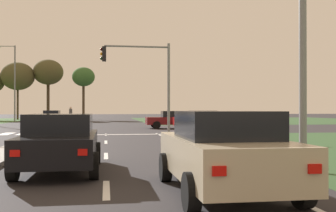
{
  "coord_description": "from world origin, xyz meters",
  "views": [
    {
      "loc": [
        3.49,
        -3.36,
        1.63
      ],
      "look_at": [
        8.94,
        32.53,
        1.9
      ],
      "focal_mm": 43.9,
      "sensor_mm": 36.0,
      "label": 1
    }
  ],
  "objects_px": {
    "car_red_near": "(201,120)",
    "traffic_signal_near_right": "(145,72)",
    "pedestrian_at_median": "(71,113)",
    "car_blue_seventh": "(52,117)",
    "treeline_third": "(18,76)",
    "treeline_fifth": "(83,77)",
    "treeline_fourth": "(48,72)",
    "car_beige_fifth": "(224,151)",
    "car_black_second": "(61,142)",
    "street_lamp_fourth": "(13,79)",
    "car_maroon_sixth": "(172,119)"
  },
  "relations": [
    {
      "from": "car_red_near",
      "to": "traffic_signal_near_right",
      "type": "height_order",
      "value": "traffic_signal_near_right"
    },
    {
      "from": "traffic_signal_near_right",
      "to": "street_lamp_fourth",
      "type": "distance_m",
      "value": 34.53
    },
    {
      "from": "traffic_signal_near_right",
      "to": "car_blue_seventh",
      "type": "bearing_deg",
      "value": 113.63
    },
    {
      "from": "pedestrian_at_median",
      "to": "treeline_fifth",
      "type": "relative_size",
      "value": 0.21
    },
    {
      "from": "car_blue_seventh",
      "to": "treeline_fourth",
      "type": "distance_m",
      "value": 21.97
    },
    {
      "from": "treeline_third",
      "to": "treeline_fourth",
      "type": "relative_size",
      "value": 0.94
    },
    {
      "from": "street_lamp_fourth",
      "to": "treeline_fifth",
      "type": "bearing_deg",
      "value": 40.18
    },
    {
      "from": "street_lamp_fourth",
      "to": "treeline_fourth",
      "type": "xyz_separation_m",
      "value": [
        3.4,
        8.55,
        1.7
      ]
    },
    {
      "from": "car_beige_fifth",
      "to": "pedestrian_at_median",
      "type": "xyz_separation_m",
      "value": [
        -6.04,
        38.17,
        0.38
      ]
    },
    {
      "from": "pedestrian_at_median",
      "to": "car_blue_seventh",
      "type": "bearing_deg",
      "value": 148.74
    },
    {
      "from": "car_beige_fifth",
      "to": "treeline_third",
      "type": "height_order",
      "value": "treeline_third"
    },
    {
      "from": "pedestrian_at_median",
      "to": "treeline_third",
      "type": "bearing_deg",
      "value": 80.24
    },
    {
      "from": "car_black_second",
      "to": "traffic_signal_near_right",
      "type": "height_order",
      "value": "traffic_signal_near_right"
    },
    {
      "from": "car_maroon_sixth",
      "to": "treeline_third",
      "type": "relative_size",
      "value": 0.5
    },
    {
      "from": "car_black_second",
      "to": "car_maroon_sixth",
      "type": "distance_m",
      "value": 24.37
    },
    {
      "from": "car_beige_fifth",
      "to": "treeline_fourth",
      "type": "relative_size",
      "value": 0.47
    },
    {
      "from": "car_black_second",
      "to": "traffic_signal_near_right",
      "type": "distance_m",
      "value": 16.52
    },
    {
      "from": "car_maroon_sixth",
      "to": "car_blue_seventh",
      "type": "bearing_deg",
      "value": 45.15
    },
    {
      "from": "car_red_near",
      "to": "traffic_signal_near_right",
      "type": "relative_size",
      "value": 0.71
    },
    {
      "from": "street_lamp_fourth",
      "to": "pedestrian_at_median",
      "type": "height_order",
      "value": "street_lamp_fourth"
    },
    {
      "from": "car_black_second",
      "to": "pedestrian_at_median",
      "type": "bearing_deg",
      "value": 94.29
    },
    {
      "from": "car_beige_fifth",
      "to": "treeline_fifth",
      "type": "distance_m",
      "value": 58.26
    },
    {
      "from": "car_black_second",
      "to": "car_maroon_sixth",
      "type": "xyz_separation_m",
      "value": [
        6.76,
        23.41,
        -0.02
      ]
    },
    {
      "from": "treeline_fifth",
      "to": "pedestrian_at_median",
      "type": "bearing_deg",
      "value": -91.0
    },
    {
      "from": "treeline_third",
      "to": "treeline_fourth",
      "type": "distance_m",
      "value": 4.54
    },
    {
      "from": "traffic_signal_near_right",
      "to": "treeline_third",
      "type": "relative_size",
      "value": 0.68
    },
    {
      "from": "car_blue_seventh",
      "to": "treeline_fifth",
      "type": "bearing_deg",
      "value": -96.74
    },
    {
      "from": "treeline_third",
      "to": "treeline_fifth",
      "type": "distance_m",
      "value": 9.92
    },
    {
      "from": "car_beige_fifth",
      "to": "treeline_fifth",
      "type": "xyz_separation_m",
      "value": [
        -5.7,
        57.69,
        5.79
      ]
    },
    {
      "from": "car_beige_fifth",
      "to": "traffic_signal_near_right",
      "type": "height_order",
      "value": "traffic_signal_near_right"
    },
    {
      "from": "treeline_third",
      "to": "treeline_fourth",
      "type": "xyz_separation_m",
      "value": [
        4.42,
        0.75,
        0.71
      ]
    },
    {
      "from": "street_lamp_fourth",
      "to": "treeline_fifth",
      "type": "relative_size",
      "value": 1.25
    },
    {
      "from": "street_lamp_fourth",
      "to": "car_red_near",
      "type": "bearing_deg",
      "value": -53.01
    },
    {
      "from": "car_black_second",
      "to": "pedestrian_at_median",
      "type": "relative_size",
      "value": 2.55
    },
    {
      "from": "pedestrian_at_median",
      "to": "treeline_fourth",
      "type": "distance_m",
      "value": 22.09
    },
    {
      "from": "car_blue_seventh",
      "to": "treeline_third",
      "type": "xyz_separation_m",
      "value": [
        -7.59,
        19.96,
        5.91
      ]
    },
    {
      "from": "street_lamp_fourth",
      "to": "treeline_fourth",
      "type": "distance_m",
      "value": 9.36
    },
    {
      "from": "pedestrian_at_median",
      "to": "car_maroon_sixth",
      "type": "bearing_deg",
      "value": -86.25
    },
    {
      "from": "car_maroon_sixth",
      "to": "street_lamp_fourth",
      "type": "relative_size",
      "value": 0.43
    },
    {
      "from": "car_black_second",
      "to": "car_maroon_sixth",
      "type": "height_order",
      "value": "car_black_second"
    },
    {
      "from": "car_black_second",
      "to": "pedestrian_at_median",
      "type": "distance_m",
      "value": 34.97
    },
    {
      "from": "traffic_signal_near_right",
      "to": "treeline_fourth",
      "type": "bearing_deg",
      "value": 106.12
    },
    {
      "from": "car_black_second",
      "to": "pedestrian_at_median",
      "type": "xyz_separation_m",
      "value": [
        -2.62,
        34.87,
        0.42
      ]
    },
    {
      "from": "car_maroon_sixth",
      "to": "treeline_third",
      "type": "xyz_separation_m",
      "value": [
        -18.95,
        31.26,
        5.92
      ]
    },
    {
      "from": "car_black_second",
      "to": "pedestrian_at_median",
      "type": "height_order",
      "value": "pedestrian_at_median"
    },
    {
      "from": "car_red_near",
      "to": "car_beige_fifth",
      "type": "xyz_separation_m",
      "value": [
        -5.2,
        -23.9,
        0.04
      ]
    },
    {
      "from": "pedestrian_at_median",
      "to": "treeline_fifth",
      "type": "distance_m",
      "value": 20.26
    },
    {
      "from": "car_beige_fifth",
      "to": "street_lamp_fourth",
      "type": "distance_m",
      "value": 52.49
    },
    {
      "from": "traffic_signal_near_right",
      "to": "treeline_fourth",
      "type": "height_order",
      "value": "treeline_fourth"
    },
    {
      "from": "traffic_signal_near_right",
      "to": "treeline_third",
      "type": "bearing_deg",
      "value": 112.2
    }
  ]
}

